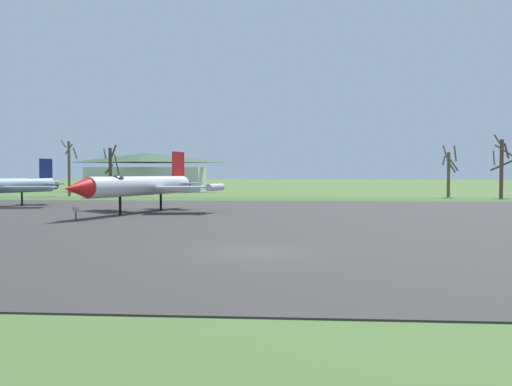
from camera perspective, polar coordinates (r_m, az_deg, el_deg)
ground_plane at (r=23.54m, az=-0.23°, el=-6.26°), size 600.00×600.00×0.00m
asphalt_apron at (r=39.43m, az=1.59°, el=-2.87°), size 94.36×53.42×0.05m
grass_verge_strip at (r=72.06m, az=2.79°, el=-0.64°), size 154.36×12.00×0.06m
jet_fighter_rear_center at (r=47.16m, az=-12.19°, el=0.77°), size 12.54×17.18×5.51m
info_placard_rear_center at (r=40.72m, az=-18.38°, el=-1.93°), size 0.53×0.31×1.05m
bare_tree_far_left at (r=87.59m, az=-19.02°, el=2.76°), size 2.40×2.36×8.51m
bare_tree_left_of_center at (r=80.64m, az=-15.01°, el=2.33°), size 2.18×2.15×7.57m
bare_tree_center at (r=83.36m, az=19.61°, el=2.31°), size 2.38×2.35×7.54m
bare_tree_right_of_center at (r=84.27m, az=24.37°, el=2.68°), size 3.46×3.55×8.98m
visitor_building at (r=106.28m, az=-11.36°, el=2.10°), size 22.70×10.77×7.41m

